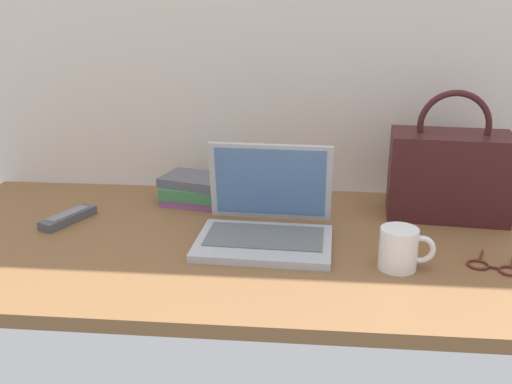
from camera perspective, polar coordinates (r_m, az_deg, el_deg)
The scene contains 7 objects.
desk at distance 1.39m, azimuth -0.89°, elevation -5.24°, with size 1.60×0.76×0.03m.
laptop at distance 1.37m, azimuth 1.00°, elevation -2.87°, with size 0.32×0.27×0.22m.
coffee_mug at distance 1.26m, azimuth 13.94°, elevation -5.36°, with size 0.12×0.08×0.09m.
remote_control_near at distance 1.56m, azimuth -17.94°, elevation -2.39°, with size 0.11×0.17×0.02m.
eyeglasses at distance 1.34m, azimuth 22.30°, elevation -6.81°, with size 0.12×0.13×0.01m.
handbag at distance 1.58m, azimuth 18.39°, elevation 1.77°, with size 0.31×0.19×0.33m.
book_stack at distance 1.63m, azimuth -5.76°, elevation 0.27°, with size 0.21×0.17×0.08m.
Camera 1 is at (0.14, -1.26, 0.58)m, focal length 40.78 mm.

